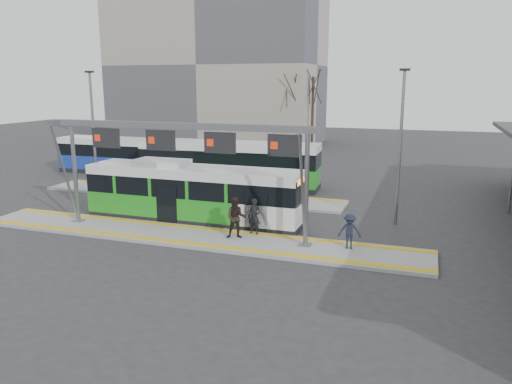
% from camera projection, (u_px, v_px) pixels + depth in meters
% --- Properties ---
extents(ground, '(120.00, 120.00, 0.00)m').
position_uv_depth(ground, '(189.00, 238.00, 23.42)').
color(ground, '#2D2D30').
rests_on(ground, ground).
extents(platform_main, '(22.00, 3.00, 0.15)m').
position_uv_depth(platform_main, '(189.00, 236.00, 23.40)').
color(platform_main, gray).
rests_on(platform_main, ground).
extents(platform_second, '(20.00, 3.00, 0.15)m').
position_uv_depth(platform_second, '(190.00, 195.00, 32.06)').
color(platform_second, gray).
rests_on(platform_second, ground).
extents(tactile_main, '(22.00, 2.65, 0.02)m').
position_uv_depth(tactile_main, '(189.00, 235.00, 23.38)').
color(tactile_main, gold).
rests_on(tactile_main, platform_main).
extents(tactile_second, '(20.00, 0.35, 0.02)m').
position_uv_depth(tactile_second, '(197.00, 190.00, 33.10)').
color(tactile_second, gold).
rests_on(tactile_second, platform_second).
extents(gantry, '(13.00, 1.68, 5.20)m').
position_uv_depth(gantry, '(182.00, 146.00, 22.83)').
color(gantry, slate).
rests_on(gantry, platform_main).
extents(apartment_block, '(24.50, 12.50, 18.40)m').
position_uv_depth(apartment_block, '(218.00, 64.00, 59.12)').
color(apartment_block, gray).
rests_on(apartment_block, ground).
extents(hero_bus, '(11.50, 2.44, 3.16)m').
position_uv_depth(hero_bus, '(194.00, 194.00, 25.96)').
color(hero_bus, black).
rests_on(hero_bus, ground).
extents(bg_bus_green, '(12.61, 3.45, 3.12)m').
position_uv_depth(bg_bus_green, '(229.00, 165.00, 34.62)').
color(bg_bus_green, black).
rests_on(bg_bus_green, ground).
extents(bg_bus_blue, '(10.76, 2.59, 2.80)m').
position_uv_depth(bg_bus_blue, '(124.00, 156.00, 39.79)').
color(bg_bus_blue, black).
rests_on(bg_bus_blue, ground).
extents(passenger_a, '(0.65, 0.45, 1.69)m').
position_uv_depth(passenger_a, '(254.00, 217.00, 23.30)').
color(passenger_a, black).
rests_on(passenger_a, platform_main).
extents(passenger_b, '(1.11, 0.99, 1.91)m').
position_uv_depth(passenger_b, '(236.00, 218.00, 22.70)').
color(passenger_b, black).
rests_on(passenger_b, platform_main).
extents(passenger_c, '(1.08, 0.72, 1.54)m').
position_uv_depth(passenger_c, '(350.00, 231.00, 21.31)').
color(passenger_c, '#1A2030').
rests_on(passenger_c, platform_main).
extents(tree_left, '(1.40, 1.40, 8.24)m').
position_uv_depth(tree_left, '(290.00, 91.00, 50.97)').
color(tree_left, '#382B21').
rests_on(tree_left, ground).
extents(tree_mid, '(1.40, 1.40, 8.75)m').
position_uv_depth(tree_mid, '(313.00, 87.00, 51.83)').
color(tree_mid, '#382B21').
rests_on(tree_mid, ground).
extents(tree_far, '(1.40, 1.40, 7.11)m').
position_uv_depth(tree_far, '(152.00, 98.00, 57.12)').
color(tree_far, '#382B21').
rests_on(tree_far, ground).
extents(lamp_west, '(0.50, 0.25, 7.80)m').
position_uv_depth(lamp_west, '(94.00, 133.00, 30.07)').
color(lamp_west, slate).
rests_on(lamp_west, ground).
extents(lamp_east, '(0.50, 0.25, 7.80)m').
position_uv_depth(lamp_east, '(400.00, 144.00, 24.77)').
color(lamp_east, slate).
rests_on(lamp_east, ground).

